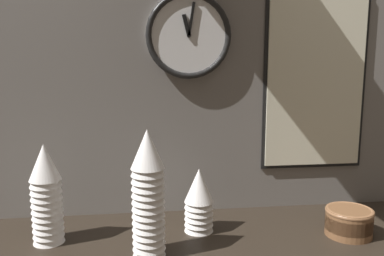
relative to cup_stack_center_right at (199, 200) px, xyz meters
name	(u,v)px	position (x,y,z in m)	size (l,w,h in m)	color
ground_plane	(187,249)	(-0.05, -0.08, -0.12)	(1.60, 0.56, 0.04)	black
wall_tiled_back	(178,59)	(-0.05, 0.19, 0.43)	(1.60, 0.03, 1.05)	slate
cup_stack_center_right	(199,200)	(0.00, 0.00, 0.00)	(0.09, 0.09, 0.20)	white
cup_stack_left	(46,194)	(-0.44, -0.02, 0.05)	(0.09, 0.09, 0.29)	white
cup_stack_center	(148,194)	(-0.16, -0.14, 0.07)	(0.09, 0.09, 0.35)	white
bowl_stack_far_right	(349,221)	(0.44, -0.09, -0.05)	(0.14, 0.14, 0.08)	brown
wall_clock	(189,36)	(-0.01, 0.16, 0.50)	(0.28, 0.03, 0.28)	white
menu_board	(315,80)	(0.43, 0.17, 0.36)	(0.37, 0.01, 0.62)	black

